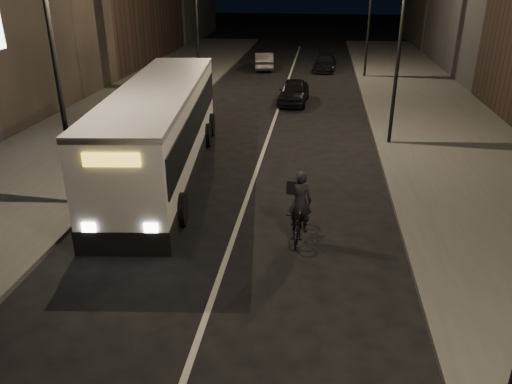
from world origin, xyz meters
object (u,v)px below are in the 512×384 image
(cyclist_on_bicycle, at_px, (299,217))
(car_mid, at_px, (264,61))
(streetlight_right_mid, at_px, (396,23))
(car_far, at_px, (325,63))
(streetlight_left_far, at_px, (200,6))
(streetlight_right_far, at_px, (367,2))
(city_bus, at_px, (161,126))
(car_near, at_px, (294,92))
(streetlight_left_near, at_px, (61,43))

(cyclist_on_bicycle, xyz_separation_m, car_mid, (-4.23, 27.95, -0.07))
(cyclist_on_bicycle, bearing_deg, streetlight_right_mid, 72.75)
(car_mid, xyz_separation_m, car_far, (4.93, 0.07, -0.08))
(streetlight_left_far, bearing_deg, streetlight_right_far, 29.36)
(streetlight_right_far, height_order, car_mid, streetlight_right_far)
(streetlight_right_far, xyz_separation_m, car_mid, (-7.61, 2.62, -4.68))
(city_bus, xyz_separation_m, cyclist_on_bicycle, (5.55, -4.77, -1.13))
(car_near, bearing_deg, car_far, 83.42)
(streetlight_right_far, bearing_deg, cyclist_on_bicycle, -97.61)
(streetlight_right_mid, xyz_separation_m, streetlight_left_near, (-10.66, -8.00, 0.00))
(cyclist_on_bicycle, distance_m, car_far, 28.02)
(streetlight_left_far, height_order, city_bus, streetlight_left_far)
(car_far, bearing_deg, streetlight_right_far, -41.08)
(streetlight_left_near, xyz_separation_m, car_far, (7.98, 26.69, -4.76))
(streetlight_left_near, xyz_separation_m, car_near, (6.13, 15.50, -4.66))
(car_far, bearing_deg, car_mid, -175.25)
(streetlight_left_near, relative_size, car_mid, 1.97)
(car_near, relative_size, car_far, 1.00)
(city_bus, relative_size, cyclist_on_bicycle, 5.79)
(streetlight_left_far, height_order, car_mid, streetlight_left_far)
(streetlight_right_mid, relative_size, streetlight_right_far, 1.00)
(streetlight_right_mid, xyz_separation_m, city_bus, (-8.93, -4.55, -3.48))
(cyclist_on_bicycle, bearing_deg, car_near, 96.61)
(streetlight_left_far, distance_m, city_bus, 15.06)
(streetlight_right_mid, xyz_separation_m, car_near, (-4.53, 7.50, -4.66))
(streetlight_left_near, bearing_deg, car_near, 68.41)
(streetlight_right_far, height_order, cyclist_on_bicycle, streetlight_right_far)
(streetlight_left_near, xyz_separation_m, cyclist_on_bicycle, (7.28, -1.32, -4.61))
(streetlight_right_far, distance_m, car_near, 10.70)
(streetlight_right_mid, distance_m, city_bus, 10.61)
(streetlight_right_mid, height_order, streetlight_right_far, same)
(streetlight_right_far, xyz_separation_m, car_far, (-2.68, 2.69, -4.76))
(streetlight_left_near, xyz_separation_m, streetlight_left_far, (0.00, 18.00, 0.00))
(car_near, bearing_deg, city_bus, -107.27)
(streetlight_left_far, bearing_deg, car_far, 47.44)
(streetlight_left_far, bearing_deg, streetlight_right_mid, -43.16)
(car_near, distance_m, car_far, 11.35)
(car_near, height_order, car_far, car_near)
(streetlight_right_mid, xyz_separation_m, car_far, (-2.68, 18.69, -4.76))
(streetlight_left_far, distance_m, car_far, 12.72)
(streetlight_left_far, relative_size, car_near, 1.97)
(streetlight_right_far, height_order, city_bus, streetlight_right_far)
(streetlight_right_mid, height_order, streetlight_left_far, same)
(streetlight_right_mid, height_order, car_near, streetlight_right_mid)
(streetlight_left_near, distance_m, cyclist_on_bicycle, 8.72)
(streetlight_right_far, bearing_deg, car_near, -118.05)
(streetlight_left_far, distance_m, car_mid, 10.28)
(city_bus, distance_m, car_mid, 23.24)
(city_bus, height_order, cyclist_on_bicycle, city_bus)
(streetlight_left_near, height_order, car_near, streetlight_left_near)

